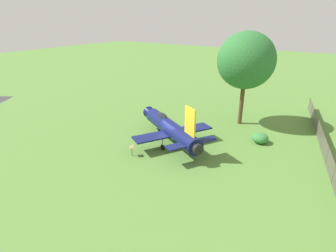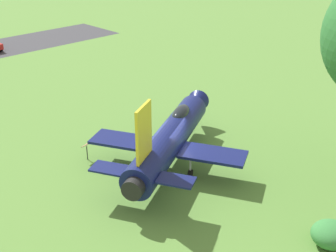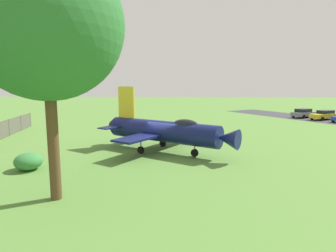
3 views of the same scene
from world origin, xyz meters
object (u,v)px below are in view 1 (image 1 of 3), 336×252
at_px(display_jet, 170,128).
at_px(shade_tree, 246,61).
at_px(info_plaque, 132,148).
at_px(shrub_near_fence, 260,138).

xyz_separation_m(display_jet, shade_tree, (-4.75, -9.94, 6.49)).
distance_m(shade_tree, info_plaque, 17.71).
relative_size(shrub_near_fence, info_plaque, 1.61).
xyz_separation_m(shade_tree, shrub_near_fence, (-3.95, 4.53, -7.70)).
height_order(shade_tree, shrub_near_fence, shade_tree).
bearing_deg(info_plaque, shade_tree, -112.76).
bearing_deg(shade_tree, shrub_near_fence, 131.09).
distance_m(display_jet, shrub_near_fence, 10.32).
xyz_separation_m(shrub_near_fence, info_plaque, (10.17, 10.30, 0.28)).
bearing_deg(info_plaque, display_jet, -106.70).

